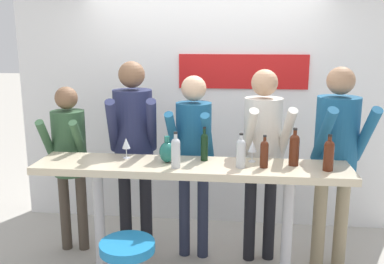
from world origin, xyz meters
name	(u,v)px	position (x,y,z in m)	size (l,w,h in m)	color
back_wall	(205,112)	(0.00, 1.32, 1.26)	(4.15, 0.12, 2.51)	white
tasting_table	(191,185)	(0.00, 0.00, 0.88)	(2.55, 0.49, 1.06)	beige
person_far_left	(69,151)	(-1.21, 0.46, 1.01)	(0.39, 0.51, 1.62)	#473D33
person_left	(133,137)	(-0.59, 0.48, 1.16)	(0.50, 0.63, 1.85)	black
person_center_left	(193,147)	(-0.03, 0.45, 1.09)	(0.41, 0.54, 1.73)	#23283D
person_center	(263,144)	(0.59, 0.45, 1.12)	(0.47, 0.59, 1.79)	black
person_center_right	(336,146)	(1.22, 0.41, 1.13)	(0.50, 0.61, 1.82)	gray
wine_bottle_0	(204,145)	(0.10, 0.12, 1.19)	(0.06, 0.06, 0.29)	black
wine_bottle_1	(176,151)	(-0.11, -0.11, 1.19)	(0.07, 0.07, 0.29)	#B7BCC1
wine_bottle_2	(264,153)	(0.58, -0.03, 1.18)	(0.07, 0.07, 0.26)	#4C1E0F
wine_bottle_3	(294,148)	(0.82, 0.06, 1.20)	(0.08, 0.08, 0.31)	#4C1E0F
wine_bottle_4	(329,154)	(1.07, -0.05, 1.19)	(0.08, 0.08, 0.28)	#4C1E0F
wine_bottle_5	(241,152)	(0.40, -0.05, 1.19)	(0.07, 0.07, 0.28)	#B7BCC1
wine_glass_0	(252,147)	(0.49, 0.12, 1.18)	(0.07, 0.07, 0.18)	silver
wine_glass_1	(126,144)	(-0.56, 0.11, 1.18)	(0.07, 0.07, 0.18)	silver
decorative_vase	(167,152)	(-0.20, 0.03, 1.15)	(0.13, 0.13, 0.22)	#1E665B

